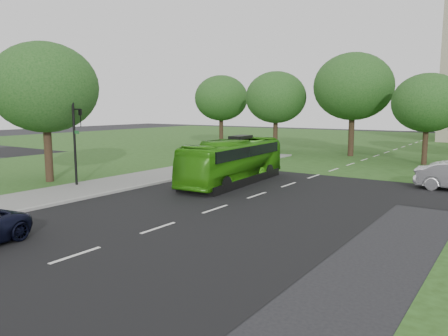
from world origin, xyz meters
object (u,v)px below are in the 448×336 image
object	(u,v)px
bus	(233,161)
tree_park_c	(428,103)
tree_park_a	(276,97)
traffic_light	(76,137)
tree_park_f	(221,98)
tree_side_near	(45,88)
tree_park_b	(353,87)

from	to	relation	value
bus	tree_park_c	bearing A→B (deg)	58.52
tree_park_a	bus	bearing A→B (deg)	-69.95
tree_park_c	traffic_light	size ratio (longest dim) A/B	1.46
tree_park_f	tree_side_near	distance (m)	28.36
tree_park_b	tree_park_c	world-z (taller)	tree_park_b
tree_park_c	traffic_light	distance (m)	28.17
traffic_light	tree_park_b	bearing A→B (deg)	53.90
tree_park_c	bus	size ratio (longest dim) A/B	0.76
tree_park_f	bus	xyz separation A→B (m)	(15.74, -21.36, -4.54)
tree_park_f	traffic_light	distance (m)	29.51
tree_park_f	bus	bearing A→B (deg)	-53.61
tree_side_near	tree_park_f	bearing A→B (deg)	101.16
tree_park_b	tree_park_f	distance (m)	17.09
tree_side_near	bus	distance (m)	13.00
tree_park_c	bus	bearing A→B (deg)	-117.09
tree_side_near	tree_park_b	bearing A→B (deg)	66.21
tree_park_a	traffic_light	xyz separation A→B (m)	(-0.05, -25.75, -2.79)
tree_park_b	tree_park_f	size ratio (longest dim) A/B	1.16
tree_park_c	tree_park_f	xyz separation A→B (m)	(-24.29, 4.65, 0.72)
tree_park_f	tree_side_near	xyz separation A→B (m)	(5.49, -27.82, 0.17)
traffic_light	tree_park_f	bearing A→B (deg)	88.60
tree_park_b	traffic_light	distance (m)	27.81
tree_side_near	traffic_light	xyz separation A→B (m)	(3.25, -0.22, -3.01)
tree_park_b	traffic_light	bearing A→B (deg)	-107.41
tree_park_c	tree_park_f	size ratio (longest dim) A/B	0.88
bus	tree_park_b	bearing A→B (deg)	82.00
tree_park_a	tree_side_near	distance (m)	25.74
bus	traffic_light	world-z (taller)	traffic_light
tree_park_b	tree_side_near	world-z (taller)	tree_park_b
tree_park_b	tree_park_f	bearing A→B (deg)	174.10
tree_park_f	traffic_light	xyz separation A→B (m)	(8.73, -28.04, -2.84)
tree_park_a	tree_park_f	distance (m)	9.08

